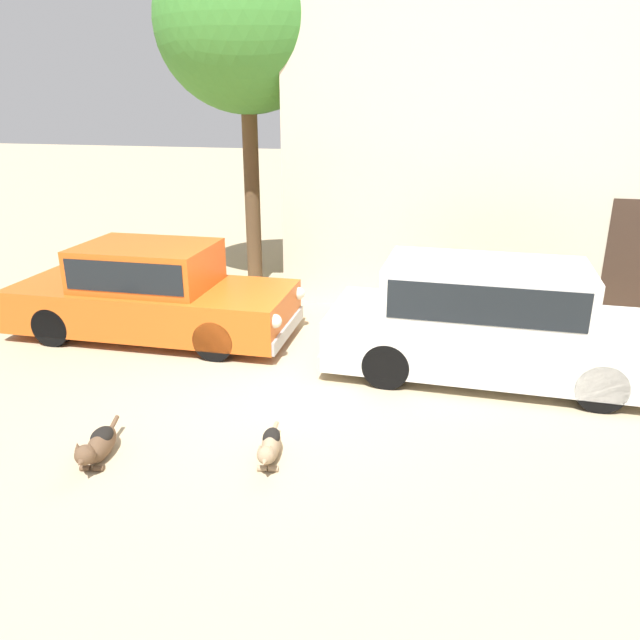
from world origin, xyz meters
name	(u,v)px	position (x,y,z in m)	size (l,w,h in m)	color
ground_plane	(294,388)	(0.00, 0.00, 0.00)	(80.00, 80.00, 0.00)	tan
parked_sedan_nearest	(152,291)	(-2.71, 1.29, 0.72)	(4.56, 1.89, 1.46)	#D15619
parked_sedan_second	(488,318)	(2.37, 1.11, 0.80)	(4.45, 1.73, 1.54)	silver
stray_dog_spotted	(99,445)	(-1.45, -2.10, 0.17)	(0.36, 1.02, 0.39)	brown
stray_dog_tan	(270,446)	(0.26, -1.65, 0.16)	(0.31, 0.95, 0.36)	#997F60
acacia_tree_left	(246,23)	(-2.20, 4.43, 4.82)	(3.33, 2.99, 6.43)	brown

